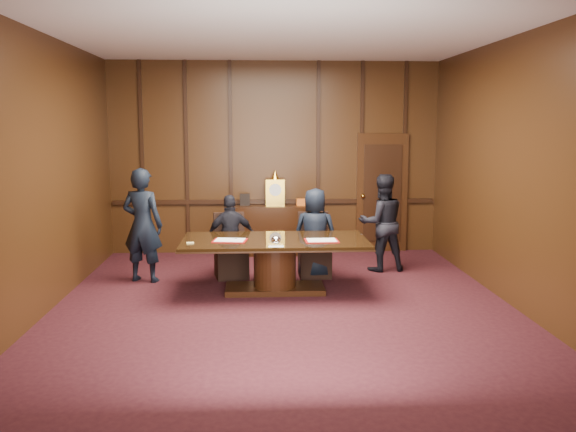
# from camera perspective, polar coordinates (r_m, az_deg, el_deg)

# --- Properties ---
(room) EXTENTS (7.00, 7.04, 3.50)m
(room) POSITION_cam_1_polar(r_m,az_deg,el_deg) (7.88, -0.00, 3.92)
(room) COLOR black
(room) RESTS_ON ground
(sideboard) EXTENTS (1.60, 0.45, 1.54)m
(sideboard) POSITION_cam_1_polar(r_m,az_deg,el_deg) (11.13, -1.20, -1.14)
(sideboard) COLOR black
(sideboard) RESTS_ON ground
(conference_table) EXTENTS (2.62, 1.32, 0.76)m
(conference_table) POSITION_cam_1_polar(r_m,az_deg,el_deg) (8.64, -1.24, -3.80)
(conference_table) COLOR black
(conference_table) RESTS_ON ground
(folder_left) EXTENTS (0.50, 0.39, 0.02)m
(folder_left) POSITION_cam_1_polar(r_m,az_deg,el_deg) (8.49, -5.46, -2.28)
(folder_left) COLOR maroon
(folder_left) RESTS_ON conference_table
(folder_right) EXTENTS (0.47, 0.34, 0.02)m
(folder_right) POSITION_cam_1_polar(r_m,az_deg,el_deg) (8.46, 3.16, -2.30)
(folder_right) COLOR maroon
(folder_right) RESTS_ON conference_table
(inkstand) EXTENTS (0.20, 0.14, 0.12)m
(inkstand) POSITION_cam_1_polar(r_m,az_deg,el_deg) (8.14, -1.15, -2.39)
(inkstand) COLOR white
(inkstand) RESTS_ON conference_table
(notepad) EXTENTS (0.11, 0.08, 0.01)m
(notepad) POSITION_cam_1_polar(r_m,az_deg,el_deg) (8.38, -9.14, -2.51)
(notepad) COLOR #DCC26B
(notepad) RESTS_ON conference_table
(chair_left) EXTENTS (0.56, 0.56, 0.99)m
(chair_left) POSITION_cam_1_polar(r_m,az_deg,el_deg) (9.55, -5.35, -3.98)
(chair_left) COLOR black
(chair_left) RESTS_ON ground
(chair_right) EXTENTS (0.50, 0.50, 0.99)m
(chair_right) POSITION_cam_1_polar(r_m,az_deg,el_deg) (9.59, 2.48, -3.90)
(chair_right) COLOR black
(chair_right) RESTS_ON ground
(signatory_left) EXTENTS (0.81, 0.46, 1.30)m
(signatory_left) POSITION_cam_1_polar(r_m,az_deg,el_deg) (9.40, -5.36, -1.96)
(signatory_left) COLOR black
(signatory_left) RESTS_ON ground
(signatory_right) EXTENTS (0.77, 0.60, 1.39)m
(signatory_right) POSITION_cam_1_polar(r_m,az_deg,el_deg) (9.43, 2.55, -1.60)
(signatory_right) COLOR black
(signatory_right) RESTS_ON ground
(witness_left) EXTENTS (0.72, 0.57, 1.73)m
(witness_left) POSITION_cam_1_polar(r_m,az_deg,el_deg) (9.41, -13.45, -0.84)
(witness_left) COLOR black
(witness_left) RESTS_ON ground
(witness_right) EXTENTS (0.83, 0.69, 1.57)m
(witness_right) POSITION_cam_1_polar(r_m,az_deg,el_deg) (9.97, 8.77, -0.62)
(witness_right) COLOR black
(witness_right) RESTS_ON ground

